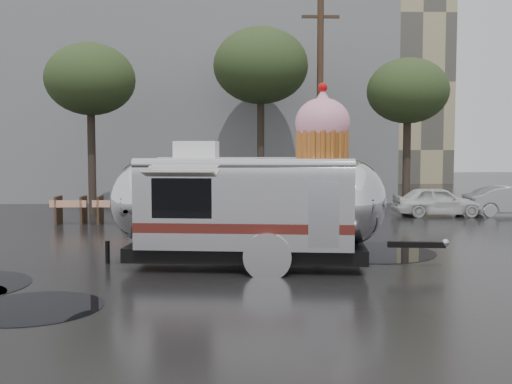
{
  "coord_description": "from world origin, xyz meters",
  "views": [
    {
      "loc": [
        -0.98,
        -11.7,
        2.65
      ],
      "look_at": [
        -0.59,
        1.91,
        1.7
      ],
      "focal_mm": 42.0,
      "sensor_mm": 36.0,
      "label": 1
    }
  ],
  "objects": [
    {
      "name": "airstream_trailer",
      "position": [
        -0.69,
        1.9,
        1.49
      ],
      "size": [
        7.85,
        3.23,
        4.24
      ],
      "rotation": [
        0.0,
        0.0,
        -0.1
      ],
      "color": "silver",
      "rests_on": "ground"
    },
    {
      "name": "barricade_row",
      "position": [
        -5.55,
        9.96,
        0.52
      ],
      "size": [
        4.3,
        0.8,
        1.0
      ],
      "color": "#473323",
      "rests_on": "ground"
    },
    {
      "name": "ground",
      "position": [
        0.0,
        0.0,
        0.0
      ],
      "size": [
        120.0,
        120.0,
        0.0
      ],
      "primitive_type": "plane",
      "color": "black",
      "rests_on": "ground"
    },
    {
      "name": "tree_left",
      "position": [
        -7.0,
        13.0,
        5.48
      ],
      "size": [
        3.64,
        3.64,
        6.95
      ],
      "color": "#382D26",
      "rests_on": "ground"
    },
    {
      "name": "utility_pole",
      "position": [
        2.5,
        14.0,
        4.62
      ],
      "size": [
        1.6,
        0.28,
        9.0
      ],
      "color": "#473323",
      "rests_on": "ground"
    },
    {
      "name": "puddles",
      "position": [
        -2.73,
        0.98,
        0.01
      ],
      "size": [
        12.22,
        8.22,
        0.01
      ],
      "color": "black",
      "rests_on": "ground"
    },
    {
      "name": "tree_right",
      "position": [
        6.0,
        13.0,
        5.06
      ],
      "size": [
        3.36,
        3.36,
        6.42
      ],
      "color": "#382D26",
      "rests_on": "ground"
    },
    {
      "name": "grey_building",
      "position": [
        -4.0,
        24.0,
        6.5
      ],
      "size": [
        22.0,
        12.0,
        13.0
      ],
      "primitive_type": "cube",
      "color": "slate",
      "rests_on": "ground"
    },
    {
      "name": "tree_mid",
      "position": [
        0.0,
        15.0,
        6.34
      ],
      "size": [
        4.2,
        4.2,
        8.03
      ],
      "color": "#382D26",
      "rests_on": "ground"
    }
  ]
}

